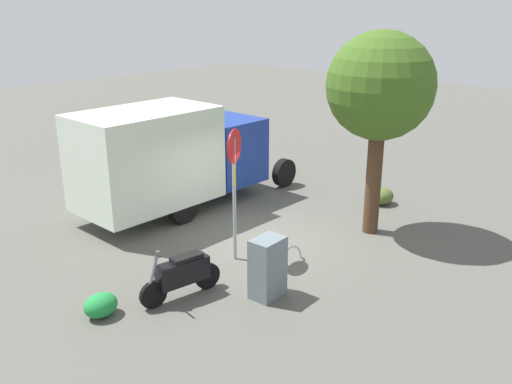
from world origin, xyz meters
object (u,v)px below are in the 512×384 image
Objects in this scene: motorcycle at (182,274)px; utility_cabinet at (268,268)px; box_truck_near at (174,154)px; stop_sign at (234,175)px; bike_rack_hoop at (290,263)px; street_tree at (380,88)px.

utility_cabinet reaches higher than motorcycle.
box_truck_near is at bearing -110.93° from utility_cabinet.
stop_sign reaches higher than bike_rack_hoop.
box_truck_near is 2.26× the size of stop_sign.
stop_sign is 3.61× the size of bike_rack_hoop.
street_tree is at bearing 157.33° from stop_sign.
street_tree reaches higher than bike_rack_hoop.
utility_cabinet reaches higher than bike_rack_hoop.
bike_rack_hoop is (-0.67, 1.09, -2.04)m from stop_sign.
box_truck_near is 8.17× the size of bike_rack_hoop.
motorcycle is at bearing -46.37° from utility_cabinet.
motorcycle reaches higher than bike_rack_hoop.
utility_cabinet is at bearing -110.40° from box_truck_near.
street_tree is (-2.30, 5.00, 2.07)m from box_truck_near.
motorcycle is (3.16, 3.96, -1.11)m from box_truck_near.
utility_cabinet is at bearing 21.45° from bike_rack_hoop.
motorcycle is 6.40m from street_tree.
street_tree is (-5.46, 1.04, 3.18)m from motorcycle.
utility_cabinet is 1.68m from bike_rack_hoop.
stop_sign is at bearing -58.44° from bike_rack_hoop.
motorcycle is 1.43× the size of utility_cabinet.
box_truck_near is at bearing -96.60° from bike_rack_hoop.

